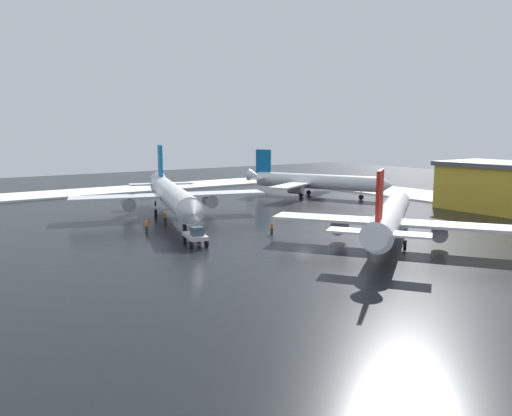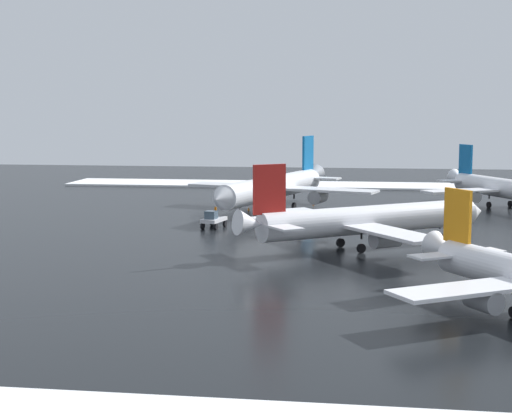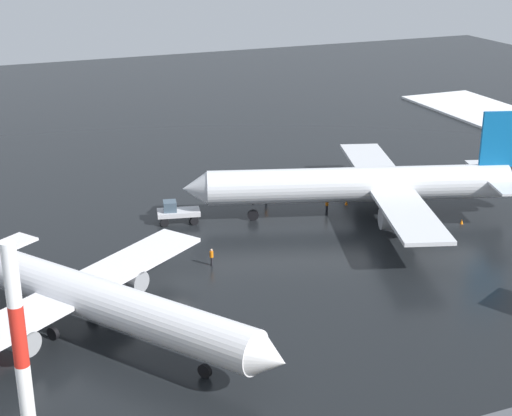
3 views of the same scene
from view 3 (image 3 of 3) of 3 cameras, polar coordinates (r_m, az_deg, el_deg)
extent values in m
plane|color=black|center=(72.19, -5.80, -5.44)|extent=(240.00, 240.00, 0.00)
cylinder|color=silver|center=(86.40, 7.49, 1.73)|extent=(32.73, 13.57, 3.76)
cone|color=silver|center=(84.58, -4.47, 1.43)|extent=(3.60, 4.20, 3.57)
cube|color=silver|center=(79.02, 11.14, -0.57)|extent=(8.96, 15.16, 0.40)
cylinder|color=gray|center=(81.26, 10.31, -0.75)|extent=(4.25, 3.24, 2.21)
cube|color=silver|center=(95.61, 8.34, 3.34)|extent=(8.96, 15.16, 0.40)
cylinder|color=gray|center=(93.77, 8.26, 2.29)|extent=(4.25, 3.24, 2.21)
cube|color=#0C5999|center=(89.49, 17.40, 4.80)|extent=(4.33, 1.71, 6.19)
cube|color=silver|center=(87.70, 17.74, 1.49)|extent=(4.34, 5.92, 0.27)
cube|color=silver|center=(93.54, 16.28, 2.82)|extent=(4.34, 5.92, 0.27)
cylinder|color=black|center=(85.35, -0.21, 0.49)|extent=(0.27, 0.27, 0.77)
cylinder|color=black|center=(85.92, -0.21, -0.51)|extent=(1.28, 0.73, 1.22)
cylinder|color=black|center=(85.46, 9.94, 0.20)|extent=(0.27, 0.27, 0.77)
cylinder|color=black|center=(86.03, 9.87, -0.80)|extent=(1.28, 0.73, 1.22)
cylinder|color=black|center=(89.89, 9.20, 1.27)|extent=(0.27, 0.27, 0.77)
cylinder|color=black|center=(90.43, 9.14, 0.32)|extent=(1.28, 0.73, 1.22)
cylinder|color=white|center=(62.62, -11.48, -6.53)|extent=(19.65, 26.10, 3.34)
cone|color=white|center=(53.83, 1.07, -10.89)|extent=(3.96, 3.76, 3.18)
cube|color=white|center=(69.85, -8.63, -3.65)|extent=(12.96, 10.87, 0.35)
cylinder|color=gray|center=(68.64, -9.36, -5.05)|extent=(3.53, 3.87, 1.97)
cylinder|color=gray|center=(61.32, -17.06, -9.05)|extent=(3.53, 3.87, 1.97)
cube|color=white|center=(73.56, -17.55, -2.55)|extent=(5.33, 4.80, 0.24)
cylinder|color=black|center=(57.32, -3.78, -10.53)|extent=(0.24, 0.24, 0.69)
cylinder|color=black|center=(58.07, -3.75, -11.74)|extent=(0.90, 1.08, 1.08)
cylinder|color=black|center=(66.53, -11.94, -6.29)|extent=(0.24, 0.24, 0.69)
cylinder|color=black|center=(67.17, -11.85, -7.38)|extent=(0.90, 1.08, 1.08)
cylinder|color=black|center=(63.94, -14.66, -7.70)|extent=(0.24, 0.24, 0.69)
cylinder|color=black|center=(64.61, -14.54, -8.82)|extent=(0.90, 1.08, 1.08)
cube|color=silver|center=(85.53, -5.65, -0.33)|extent=(4.96, 3.13, 0.50)
cube|color=#3F5160|center=(85.20, -6.29, 0.14)|extent=(1.69, 1.76, 1.10)
cylinder|color=black|center=(84.78, -6.67, -1.07)|extent=(0.95, 0.51, 0.90)
cylinder|color=black|center=(86.62, -6.75, -0.59)|extent=(0.95, 0.51, 0.90)
cylinder|color=black|center=(84.97, -4.50, -0.94)|extent=(0.95, 0.51, 0.90)
cylinder|color=black|center=(86.81, -4.63, -0.46)|extent=(0.95, 0.51, 0.90)
cylinder|color=black|center=(90.86, 0.71, 0.56)|extent=(0.16, 0.16, 0.85)
cylinder|color=black|center=(91.03, 0.76, 0.60)|extent=(0.16, 0.16, 0.85)
cylinder|color=orange|center=(90.70, 0.74, 1.02)|extent=(0.36, 0.36, 0.62)
sphere|color=tan|center=(90.55, 0.74, 1.28)|extent=(0.24, 0.24, 0.24)
cylinder|color=black|center=(75.11, -3.24, -3.92)|extent=(0.16, 0.16, 0.85)
cylinder|color=black|center=(75.29, -3.26, -3.86)|extent=(0.16, 0.16, 0.85)
cylinder|color=orange|center=(74.90, -3.26, -3.38)|extent=(0.36, 0.36, 0.62)
sphere|color=tan|center=(74.73, -3.27, -3.08)|extent=(0.24, 0.24, 0.24)
cylinder|color=black|center=(88.44, 5.20, -0.10)|extent=(0.16, 0.16, 0.85)
cylinder|color=black|center=(88.60, 5.13, -0.05)|extent=(0.16, 0.16, 0.85)
cylinder|color=orange|center=(88.27, 5.18, 0.37)|extent=(0.36, 0.36, 0.62)
sphere|color=tan|center=(88.12, 5.19, 0.63)|extent=(0.24, 0.24, 0.24)
cylinder|color=white|center=(38.83, -16.40, -12.84)|extent=(0.70, 0.70, 3.06)
cylinder|color=red|center=(37.28, -16.87, -8.90)|extent=(0.70, 0.70, 3.06)
cylinder|color=white|center=(35.92, -17.37, -4.64)|extent=(0.70, 0.70, 3.06)
cone|color=orange|center=(87.92, 14.74, -0.95)|extent=(0.36, 0.36, 0.55)
cone|color=orange|center=(91.19, 6.59, 0.40)|extent=(0.36, 0.36, 0.55)
cone|color=orange|center=(88.98, 9.08, -0.25)|extent=(0.36, 0.36, 0.55)
camera|label=1|loc=(112.54, -39.24, 7.21)|focal=35.00mm
camera|label=2|loc=(102.09, -76.06, -3.91)|focal=55.00mm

